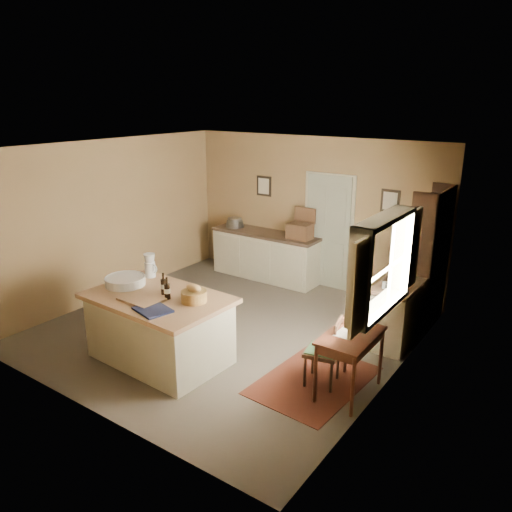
{
  "coord_description": "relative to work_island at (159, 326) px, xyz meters",
  "views": [
    {
      "loc": [
        4.26,
        -5.37,
        3.36
      ],
      "look_at": [
        0.32,
        0.26,
        1.15
      ],
      "focal_mm": 35.0,
      "sensor_mm": 36.0,
      "label": 1
    }
  ],
  "objects": [
    {
      "name": "ground",
      "position": [
        0.2,
        1.22,
        -0.48
      ],
      "size": [
        5.0,
        5.0,
        0.0
      ],
      "primitive_type": "plane",
      "color": "#62574B",
      "rests_on": "ground"
    },
    {
      "name": "wall_back",
      "position": [
        0.2,
        3.72,
        0.87
      ],
      "size": [
        5.0,
        0.1,
        2.7
      ],
      "primitive_type": "cube",
      "color": "olive",
      "rests_on": "ground"
    },
    {
      "name": "wall_front",
      "position": [
        0.2,
        -1.28,
        0.87
      ],
      "size": [
        5.0,
        0.1,
        2.7
      ],
      "primitive_type": "cube",
      "color": "olive",
      "rests_on": "ground"
    },
    {
      "name": "wall_left",
      "position": [
        -2.3,
        1.22,
        0.87
      ],
      "size": [
        0.1,
        5.0,
        2.7
      ],
      "primitive_type": "cube",
      "color": "olive",
      "rests_on": "ground"
    },
    {
      "name": "wall_right",
      "position": [
        2.7,
        1.22,
        0.87
      ],
      "size": [
        0.1,
        5.0,
        2.7
      ],
      "primitive_type": "cube",
      "color": "olive",
      "rests_on": "ground"
    },
    {
      "name": "ceiling",
      "position": [
        0.2,
        1.22,
        2.22
      ],
      "size": [
        5.0,
        5.0,
        0.0
      ],
      "primitive_type": "plane",
      "color": "silver",
      "rests_on": "wall_back"
    },
    {
      "name": "door",
      "position": [
        0.55,
        3.69,
        0.57
      ],
      "size": [
        0.97,
        0.06,
        2.11
      ],
      "primitive_type": "cube",
      "color": "#A0A48C",
      "rests_on": "ground"
    },
    {
      "name": "framed_prints",
      "position": [
        0.4,
        3.7,
        1.24
      ],
      "size": [
        2.82,
        0.02,
        0.38
      ],
      "color": "black",
      "rests_on": "ground"
    },
    {
      "name": "window",
      "position": [
        2.62,
        1.02,
        1.07
      ],
      "size": [
        0.25,
        1.99,
        1.12
      ],
      "color": "beige",
      "rests_on": "ground"
    },
    {
      "name": "work_island",
      "position": [
        0.0,
        0.0,
        0.0
      ],
      "size": [
        1.89,
        1.27,
        1.2
      ],
      "rotation": [
        0.0,
        0.0,
        -0.04
      ],
      "color": "beige",
      "rests_on": "ground"
    },
    {
      "name": "sideboard",
      "position": [
        -0.61,
        3.42,
        -0.0
      ],
      "size": [
        2.15,
        0.61,
        1.18
      ],
      "color": "beige",
      "rests_on": "ground"
    },
    {
      "name": "rug",
      "position": [
        1.95,
        0.69,
        -0.48
      ],
      "size": [
        1.19,
        1.66,
        0.01
      ],
      "primitive_type": "cube",
      "rotation": [
        0.0,
        0.0,
        -0.06
      ],
      "color": "#45170E",
      "rests_on": "ground"
    },
    {
      "name": "writing_desk",
      "position": [
        2.4,
        0.69,
        0.19
      ],
      "size": [
        0.54,
        0.88,
        0.82
      ],
      "color": "#3D1C11",
      "rests_on": "ground"
    },
    {
      "name": "desk_chair",
      "position": [
        2.04,
        0.7,
        -0.06
      ],
      "size": [
        0.47,
        0.47,
        0.85
      ],
      "primitive_type": null,
      "rotation": [
        0.0,
        0.0,
        0.21
      ],
      "color": "black",
      "rests_on": "ground"
    },
    {
      "name": "right_cabinet",
      "position": [
        2.4,
        2.23,
        -0.02
      ],
      "size": [
        0.53,
        0.96,
        0.99
      ],
      "color": "beige",
      "rests_on": "ground"
    },
    {
      "name": "shelving_unit",
      "position": [
        2.55,
        3.14,
        0.57
      ],
      "size": [
        0.36,
        0.95,
        2.11
      ],
      "color": "black",
      "rests_on": "ground"
    }
  ]
}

